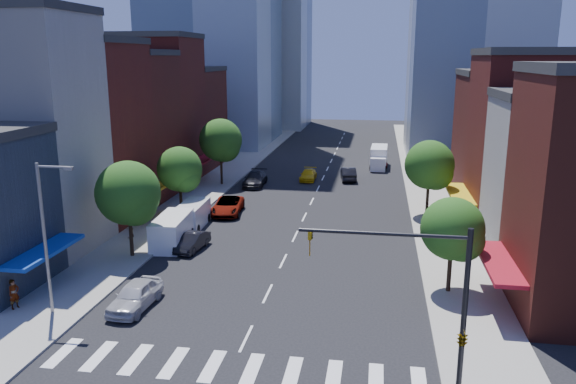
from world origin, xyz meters
name	(u,v)px	position (x,y,z in m)	size (l,w,h in m)	color
ground	(246,338)	(0.00, 0.00, 0.00)	(220.00, 220.00, 0.00)	black
sidewalk_left	(223,177)	(-12.50, 40.00, 0.07)	(5.00, 120.00, 0.15)	gray
sidewalk_right	(426,184)	(12.50, 40.00, 0.07)	(5.00, 120.00, 0.15)	gray
crosswalk	(232,368)	(0.00, -3.00, 0.01)	(19.00, 3.00, 0.01)	silver
bldg_left_1	(14,135)	(-21.00, 12.00, 9.00)	(12.00, 8.00, 18.00)	beige
bldg_left_2	(73,134)	(-21.00, 20.50, 8.00)	(12.00, 9.00, 16.00)	#581715
bldg_left_3	(116,128)	(-21.00, 29.00, 7.50)	(12.00, 8.00, 15.00)	#521D14
bldg_left_4	(147,111)	(-21.00, 37.50, 8.50)	(12.00, 9.00, 17.00)	#581715
bldg_left_5	(176,119)	(-21.00, 47.00, 6.50)	(12.00, 10.00, 13.00)	#521D14
bldg_right_2	(546,144)	(21.00, 24.00, 7.50)	(12.00, 10.00, 15.00)	#581715
bldg_right_3	(518,140)	(21.00, 34.00, 6.50)	(12.00, 10.00, 13.00)	#521D14
traffic_signal	(450,319)	(9.94, -4.50, 4.16)	(7.24, 2.24, 8.00)	black
streetlight	(47,230)	(-11.81, 1.00, 5.28)	(2.25, 0.25, 9.00)	slate
tree_left_near	(130,196)	(-11.35, 10.92, 4.87)	(4.80, 4.80, 7.30)	black
tree_left_mid	(181,171)	(-11.35, 21.92, 4.53)	(4.20, 4.20, 6.65)	black
tree_left_far	(222,142)	(-11.35, 35.92, 5.20)	(5.00, 5.00, 7.75)	black
tree_right_near	(455,231)	(11.65, 7.92, 4.19)	(4.00, 4.00, 6.20)	black
tree_right_far	(431,167)	(11.65, 25.92, 4.86)	(4.60, 4.60, 7.20)	black
parked_car_front	(135,295)	(-7.50, 2.65, 0.82)	(1.93, 4.79, 1.63)	#B7B6BC
parked_car_second	(192,242)	(-7.50, 13.30, 0.68)	(1.43, 4.11, 1.35)	black
parked_car_third	(228,206)	(-7.50, 23.98, 0.80)	(2.64, 5.74, 1.59)	#999999
parked_car_rear	(255,179)	(-7.50, 36.29, 0.82)	(2.28, 5.62, 1.63)	black
cargo_van_near	(172,231)	(-9.49, 14.14, 1.19)	(2.68, 5.80, 2.41)	white
cargo_van_far	(192,215)	(-9.49, 19.22, 1.08)	(2.25, 5.18, 2.17)	silver
taxi	(308,175)	(-1.69, 40.37, 0.66)	(1.84, 4.52, 1.31)	yellow
traffic_car_oncoming	(348,174)	(3.20, 41.16, 0.81)	(1.71, 4.90, 1.61)	black
traffic_car_far	(380,161)	(7.04, 50.75, 0.83)	(1.95, 4.84, 1.65)	#999999
box_truck	(379,158)	(6.86, 49.96, 1.35)	(2.37, 7.16, 2.86)	white
pedestrian_near	(14,294)	(-14.50, 1.16, 1.07)	(0.67, 0.44, 1.84)	#999999
pedestrian_far	(129,228)	(-13.54, 15.03, 0.96)	(0.79, 0.61, 1.62)	#999999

